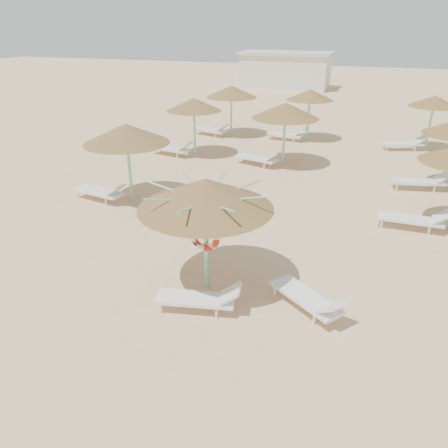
% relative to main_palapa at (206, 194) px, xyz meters
% --- Properties ---
extents(ground, '(120.00, 120.00, 0.00)m').
position_rel_main_palapa_xyz_m(ground, '(0.39, -0.29, -2.37)').
color(ground, '#D9BB84').
rests_on(ground, ground).
extents(main_palapa, '(3.05, 3.05, 2.73)m').
position_rel_main_palapa_xyz_m(main_palapa, '(0.00, 0.00, 0.00)').
color(main_palapa, '#7DD9B5').
rests_on(main_palapa, ground).
extents(lounger_main_a, '(1.93, 0.92, 0.67)m').
position_rel_main_palapa_xyz_m(lounger_main_a, '(0.24, -0.96, -2.05)').
color(lounger_main_a, white).
rests_on(lounger_main_a, ground).
extents(lounger_main_b, '(1.89, 1.61, 0.70)m').
position_rel_main_palapa_xyz_m(lounger_main_b, '(2.49, -0.22, -2.03)').
color(lounger_main_b, white).
rests_on(lounger_main_b, ground).
extents(palapa_field, '(18.58, 13.42, 2.72)m').
position_rel_main_palapa_xyz_m(palapa_field, '(0.80, 9.67, -0.05)').
color(palapa_field, '#7DD9B5').
rests_on(palapa_field, ground).
extents(service_hut, '(8.40, 4.40, 3.25)m').
position_rel_main_palapa_xyz_m(service_hut, '(-5.61, 34.71, -0.73)').
color(service_hut, silver).
rests_on(service_hut, ground).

